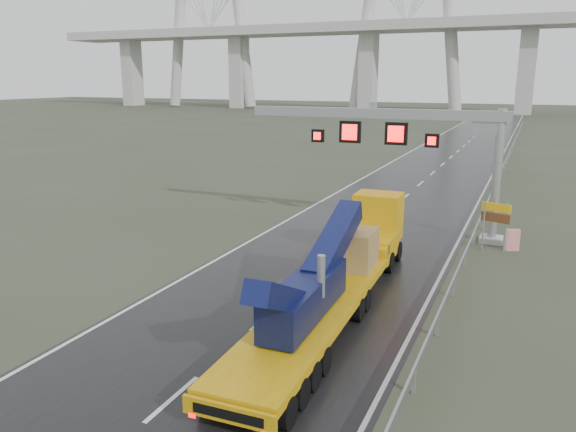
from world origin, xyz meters
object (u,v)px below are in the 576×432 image
at_px(striped_barrier, 512,240).
at_px(sign_gantry, 409,136).
at_px(exit_sign_pair, 495,217).
at_px(heavy_haul_truck, 343,264).

bearing_deg(striped_barrier, sign_gantry, 149.58).
height_order(exit_sign_pair, striped_barrier, exit_sign_pair).
xyz_separation_m(heavy_haul_truck, exit_sign_pair, (5.05, 9.48, 0.28)).
xyz_separation_m(sign_gantry, exit_sign_pair, (5.00, -1.67, -3.80)).
bearing_deg(heavy_haul_truck, sign_gantry, 87.87).
bearing_deg(sign_gantry, striped_barrier, -11.02).
height_order(heavy_haul_truck, striped_barrier, heavy_haul_truck).
height_order(sign_gantry, striped_barrier, sign_gantry).
bearing_deg(sign_gantry, exit_sign_pair, -18.44).
distance_m(sign_gantry, heavy_haul_truck, 11.87).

